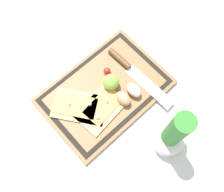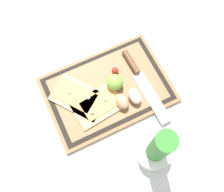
# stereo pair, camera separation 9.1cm
# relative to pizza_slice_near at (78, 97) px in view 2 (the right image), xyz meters

# --- Properties ---
(ground_plane) EXTENTS (6.00, 6.00, 0.00)m
(ground_plane) POSITION_rel_pizza_slice_near_xyz_m (-0.11, 0.01, -0.02)
(ground_plane) COLOR silver
(cutting_board) EXTENTS (0.44, 0.30, 0.02)m
(cutting_board) POSITION_rel_pizza_slice_near_xyz_m (-0.11, 0.01, -0.01)
(cutting_board) COLOR brown
(cutting_board) RESTS_ON ground_plane
(pizza_slice_near) EXTENTS (0.20, 0.22, 0.02)m
(pizza_slice_near) POSITION_rel_pizza_slice_near_xyz_m (0.00, 0.00, 0.00)
(pizza_slice_near) COLOR tan
(pizza_slice_near) RESTS_ON cutting_board
(pizza_slice_far) EXTENTS (0.18, 0.13, 0.02)m
(pizza_slice_far) POSITION_rel_pizza_slice_near_xyz_m (-0.05, 0.06, 0.00)
(pizza_slice_far) COLOR tan
(pizza_slice_far) RESTS_ON cutting_board
(knife) EXTENTS (0.05, 0.31, 0.02)m
(knife) POSITION_rel_pizza_slice_near_xyz_m (-0.23, 0.01, 0.00)
(knife) COLOR silver
(knife) RESTS_ON cutting_board
(egg_brown) EXTENTS (0.04, 0.06, 0.04)m
(egg_brown) POSITION_rel_pizza_slice_near_xyz_m (-0.13, 0.09, 0.01)
(egg_brown) COLOR tan
(egg_brown) RESTS_ON cutting_board
(egg_pink) EXTENTS (0.04, 0.06, 0.04)m
(egg_pink) POSITION_rel_pizza_slice_near_xyz_m (-0.18, 0.09, 0.01)
(egg_pink) COLOR beige
(egg_pink) RESTS_ON cutting_board
(lime) EXTENTS (0.06, 0.06, 0.06)m
(lime) POSITION_rel_pizza_slice_near_xyz_m (-0.14, 0.01, 0.02)
(lime) COLOR #7FB742
(lime) RESTS_ON cutting_board
(cherry_tomato_red) EXTENTS (0.02, 0.02, 0.02)m
(cherry_tomato_red) POSITION_rel_pizza_slice_near_xyz_m (-0.16, -0.03, 0.01)
(cherry_tomato_red) COLOR red
(cherry_tomato_red) RESTS_ON cutting_board
(herb_pot) EXTENTS (0.11, 0.11, 0.25)m
(herb_pot) POSITION_rel_pizza_slice_near_xyz_m (-0.15, 0.29, 0.06)
(herb_pot) COLOR white
(herb_pot) RESTS_ON ground_plane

